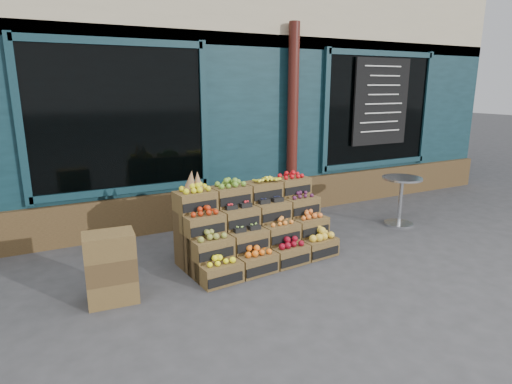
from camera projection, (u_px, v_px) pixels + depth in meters
name	position (u px, v px, depth m)	size (l,w,h in m)	color
ground	(296.00, 269.00, 5.28)	(60.00, 60.00, 0.00)	#37373A
shop_facade	(169.00, 76.00, 9.10)	(12.00, 6.24, 4.80)	#0E2A31
crate_display	(255.00, 230.00, 5.56)	(2.03, 1.13, 1.22)	brown
spare_crates	(111.00, 268.00, 4.41)	(0.53, 0.39, 0.75)	brown
bistro_table	(401.00, 195.00, 6.85)	(0.63, 0.63, 0.79)	silver
shopkeeper	(146.00, 166.00, 6.83)	(0.69, 0.45, 1.89)	#144716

